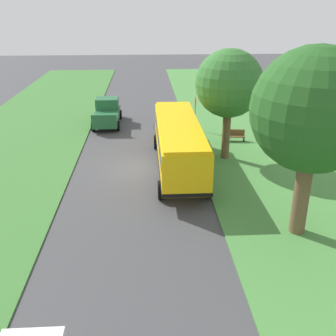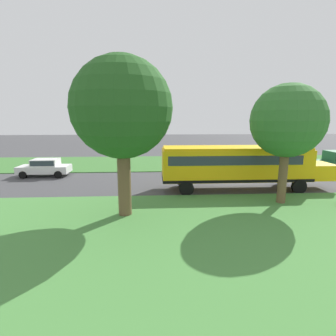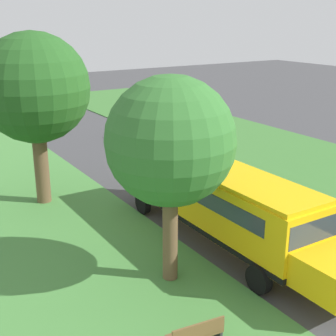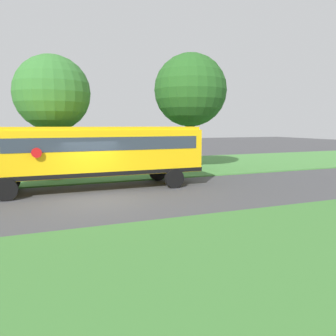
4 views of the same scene
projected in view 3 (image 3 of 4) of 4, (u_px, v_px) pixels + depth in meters
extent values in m
plane|color=#424244|center=(265.00, 227.00, 20.57)|extent=(120.00, 120.00, 0.00)
cube|color=#47843D|center=(42.00, 295.00, 15.49)|extent=(12.00, 80.00, 0.08)
cube|color=yellow|center=(213.00, 194.00, 19.13)|extent=(2.50, 10.50, 2.20)
cube|color=yellow|center=(336.00, 273.00, 14.31)|extent=(2.20, 1.90, 1.10)
cube|color=yellow|center=(214.00, 167.00, 18.76)|extent=(2.35, 10.29, 0.16)
cube|color=black|center=(212.00, 216.00, 19.43)|extent=(2.54, 10.54, 0.20)
cube|color=#2D3842|center=(209.00, 182.00, 19.23)|extent=(2.53, 9.24, 0.64)
cube|color=#2D3842|center=(313.00, 231.00, 14.80)|extent=(2.25, 0.12, 0.80)
cylinder|color=red|center=(291.00, 207.00, 17.48)|extent=(0.03, 0.44, 0.44)
cylinder|color=black|center=(311.00, 260.00, 16.82)|extent=(0.30, 1.00, 1.00)
cylinder|color=black|center=(259.00, 279.00, 15.55)|extent=(0.30, 1.00, 1.00)
cylinder|color=black|center=(187.00, 193.00, 23.15)|extent=(0.30, 1.00, 1.00)
cylinder|color=black|center=(143.00, 203.00, 21.89)|extent=(0.30, 1.00, 1.00)
cube|color=silver|center=(141.00, 132.00, 34.87)|extent=(1.80, 4.40, 0.64)
cube|color=silver|center=(142.00, 124.00, 34.56)|extent=(1.60, 2.20, 0.60)
cube|color=#2D3842|center=(142.00, 123.00, 34.55)|extent=(1.62, 2.02, 0.45)
cylinder|color=black|center=(122.00, 133.00, 35.72)|extent=(0.22, 0.64, 0.64)
cylinder|color=black|center=(142.00, 130.00, 36.63)|extent=(0.22, 0.64, 0.64)
cylinder|color=black|center=(141.00, 142.00, 33.31)|extent=(0.22, 0.64, 0.64)
cylinder|color=black|center=(162.00, 138.00, 34.22)|extent=(0.22, 0.64, 0.64)
cylinder|color=brown|center=(170.00, 235.00, 15.97)|extent=(0.52, 0.52, 3.44)
sphere|color=#33702D|center=(170.00, 141.00, 14.94)|extent=(4.26, 4.26, 4.26)
sphere|color=#33702D|center=(193.00, 146.00, 15.10)|extent=(2.53, 2.53, 2.53)
cylinder|color=brown|center=(42.00, 166.00, 22.70)|extent=(0.70, 0.70, 3.78)
sphere|color=#23561E|center=(35.00, 88.00, 21.52)|extent=(5.13, 5.13, 5.13)
sphere|color=#23561E|center=(17.00, 79.00, 20.86)|extent=(2.92, 2.92, 2.92)
cube|color=brown|center=(195.00, 333.00, 12.98)|extent=(1.65, 0.69, 0.08)
cube|color=brown|center=(199.00, 330.00, 12.71)|extent=(1.60, 0.25, 0.44)
cube|color=#333333|center=(217.00, 333.00, 13.35)|extent=(0.13, 0.46, 0.45)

